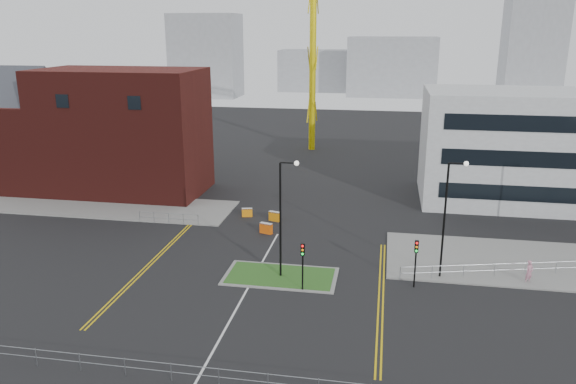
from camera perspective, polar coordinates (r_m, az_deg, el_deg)
name	(u,v)px	position (r m, az deg, el deg)	size (l,w,h in m)	color
ground	(226,327)	(37.02, -6.27, -13.47)	(200.00, 200.00, 0.00)	black
pavement_left	(103,206)	(63.10, -18.27, -1.35)	(28.00, 8.00, 0.12)	slate
pavement_right	(537,263)	(49.92, 24.01, -6.64)	(24.00, 10.00, 0.12)	slate
island_kerb	(281,276)	(43.48, -0.75, -8.55)	(8.60, 4.60, 0.08)	slate
grass_island	(281,276)	(43.47, -0.75, -8.53)	(8.00, 4.00, 0.12)	#29521B
brick_building	(99,132)	(68.06, -18.65, 5.77)	(24.20, 10.07, 14.24)	#4A1612
office_block	(543,148)	(66.01, 24.46, 4.10)	(25.00, 12.20, 12.00)	#B2B4B7
streetlamp_island	(283,210)	(41.47, -0.49, -1.83)	(1.46, 0.36, 9.18)	black
streetlamp_right_near	(448,210)	(43.00, 15.96, -1.81)	(1.46, 0.36, 9.18)	black
traffic_light_island	(303,258)	(40.33, 1.50, -6.69)	(0.28, 0.33, 3.65)	black
traffic_light_right	(416,255)	(41.88, 12.87, -6.22)	(0.28, 0.33, 3.65)	black
railing_front	(195,371)	(31.77, -9.47, -17.47)	(24.05, 0.05, 1.10)	gray
railing_left	(168,216)	(55.70, -12.05, -2.45)	(6.05, 0.05, 1.10)	gray
railing_right	(526,266)	(47.05, 23.02, -6.96)	(19.05, 5.05, 1.10)	gray
centre_line	(235,312)	(38.69, -5.44, -12.03)	(0.15, 30.00, 0.01)	silver
yellow_left_a	(156,257)	(48.33, -13.30, -6.42)	(0.12, 24.00, 0.01)	gold
yellow_left_b	(159,257)	(48.22, -12.97, -6.45)	(0.12, 24.00, 0.01)	gold
yellow_right_a	(379,296)	(41.05, 9.22, -10.42)	(0.12, 20.00, 0.01)	gold
yellow_right_b	(383,297)	(41.06, 9.64, -10.44)	(0.12, 20.00, 0.01)	gold
skyline_a	(206,56)	(158.80, -8.32, 13.54)	(18.00, 12.00, 22.00)	gray
skyline_b	(392,67)	(161.06, 10.49, 12.41)	(24.00, 12.00, 16.00)	gray
skyline_c	(533,45)	(159.79, 23.61, 13.48)	(14.00, 12.00, 28.00)	gray
skyline_d	(330,71)	(172.06, 4.32, 12.19)	(30.00, 12.00, 12.00)	gray
pedestrian	(529,272)	(45.76, 23.31, -7.47)	(0.66, 0.43, 1.82)	#C68097
barrier_left	(266,228)	(52.08, -2.24, -3.65)	(1.25, 0.73, 1.00)	#E3570C
barrier_mid	(247,212)	(56.74, -4.17, -2.05)	(1.10, 0.58, 0.88)	orange
barrier_right	(275,216)	(55.34, -1.36, -2.44)	(1.21, 0.68, 0.97)	orange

